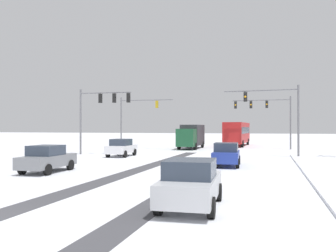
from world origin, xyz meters
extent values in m
cube|color=#424247|center=(3.97, 13.68, 0.00)|extent=(1.07, 30.09, 0.01)
cube|color=#424247|center=(-0.15, 13.68, 0.00)|extent=(1.18, 30.09, 0.01)
cylinder|color=slate|center=(-10.33, 33.35, 3.25)|extent=(0.18, 0.18, 6.50)
cylinder|color=slate|center=(-6.94, 33.44, 6.10)|extent=(6.78, 0.30, 0.12)
cube|color=#B79319|center=(-5.58, 33.48, 5.55)|extent=(0.33, 0.25, 0.90)
sphere|color=black|center=(-5.59, 33.64, 5.85)|extent=(0.20, 0.20, 0.20)
sphere|color=orange|center=(-5.59, 33.64, 5.55)|extent=(0.20, 0.20, 0.20)
sphere|color=black|center=(-5.59, 33.64, 5.25)|extent=(0.20, 0.20, 0.20)
cylinder|color=slate|center=(10.33, 25.35, 3.25)|extent=(0.18, 0.18, 6.50)
cylinder|color=slate|center=(7.01, 25.55, 6.10)|extent=(6.64, 0.52, 0.12)
cube|color=black|center=(5.68, 25.63, 5.55)|extent=(0.33, 0.26, 0.90)
sphere|color=black|center=(5.67, 25.47, 5.85)|extent=(0.20, 0.20, 0.20)
sphere|color=orange|center=(5.67, 25.47, 5.55)|extent=(0.20, 0.20, 0.20)
sphere|color=black|center=(5.67, 25.47, 5.25)|extent=(0.20, 0.20, 0.20)
cylinder|color=slate|center=(10.33, 37.35, 3.25)|extent=(0.18, 0.18, 6.50)
cylinder|color=slate|center=(6.83, 37.43, 6.10)|extent=(7.00, 0.28, 0.12)
cube|color=black|center=(7.53, 37.42, 5.55)|extent=(0.33, 0.25, 0.90)
sphere|color=black|center=(7.52, 37.26, 5.85)|extent=(0.20, 0.20, 0.20)
sphere|color=orange|center=(7.52, 37.26, 5.55)|extent=(0.20, 0.20, 0.20)
sphere|color=black|center=(7.52, 37.26, 5.25)|extent=(0.20, 0.20, 0.20)
cube|color=black|center=(5.60, 37.46, 5.55)|extent=(0.33, 0.25, 0.90)
sphere|color=black|center=(5.60, 37.30, 5.85)|extent=(0.20, 0.20, 0.20)
sphere|color=orange|center=(5.60, 37.30, 5.55)|extent=(0.20, 0.20, 0.20)
sphere|color=black|center=(5.60, 37.30, 5.25)|extent=(0.20, 0.20, 0.20)
cube|color=black|center=(3.68, 37.51, 5.55)|extent=(0.33, 0.25, 0.90)
sphere|color=black|center=(3.68, 37.35, 5.85)|extent=(0.20, 0.20, 0.20)
sphere|color=orange|center=(3.68, 37.35, 5.55)|extent=(0.20, 0.20, 0.20)
sphere|color=black|center=(3.68, 37.35, 5.25)|extent=(0.20, 0.20, 0.20)
cylinder|color=slate|center=(-10.33, 23.35, 3.25)|extent=(0.18, 0.18, 6.50)
cylinder|color=slate|center=(-7.68, 23.50, 6.10)|extent=(5.31, 0.41, 0.12)
cube|color=black|center=(-8.21, 23.47, 5.55)|extent=(0.33, 0.26, 0.90)
sphere|color=black|center=(-8.21, 23.63, 5.85)|extent=(0.20, 0.20, 0.20)
sphere|color=orange|center=(-8.21, 23.63, 5.55)|extent=(0.20, 0.20, 0.20)
sphere|color=black|center=(-8.21, 23.63, 5.25)|extent=(0.20, 0.20, 0.20)
cube|color=black|center=(-6.75, 23.55, 5.55)|extent=(0.33, 0.26, 0.90)
sphere|color=black|center=(-6.76, 23.71, 5.85)|extent=(0.20, 0.20, 0.20)
sphere|color=orange|center=(-6.76, 23.71, 5.55)|extent=(0.20, 0.20, 0.20)
sphere|color=black|center=(-6.76, 23.71, 5.25)|extent=(0.20, 0.20, 0.20)
cube|color=black|center=(-5.29, 23.63, 5.55)|extent=(0.33, 0.26, 0.90)
sphere|color=black|center=(-5.30, 23.79, 5.85)|extent=(0.20, 0.20, 0.20)
sphere|color=orange|center=(-5.30, 23.79, 5.55)|extent=(0.20, 0.20, 0.20)
sphere|color=black|center=(-5.30, 23.79, 5.25)|extent=(0.20, 0.20, 0.20)
cube|color=silver|center=(-5.35, 22.14, 0.67)|extent=(1.85, 4.16, 0.70)
cube|color=#2D3847|center=(-5.35, 22.00, 1.32)|extent=(1.63, 1.96, 0.60)
cylinder|color=black|center=(-6.21, 23.39, 0.32)|extent=(0.24, 0.65, 0.64)
cylinder|color=black|center=(-4.59, 23.44, 0.32)|extent=(0.24, 0.65, 0.64)
cylinder|color=black|center=(-6.11, 20.84, 0.32)|extent=(0.24, 0.65, 0.64)
cylinder|color=black|center=(-4.50, 20.90, 0.32)|extent=(0.24, 0.65, 0.64)
cube|color=#233899|center=(4.95, 16.64, 0.67)|extent=(1.92, 4.19, 0.70)
cube|color=#2D3847|center=(4.96, 16.49, 1.32)|extent=(1.66, 1.98, 0.60)
cylinder|color=black|center=(4.08, 17.87, 0.32)|extent=(0.25, 0.65, 0.64)
cylinder|color=black|center=(5.69, 17.96, 0.32)|extent=(0.25, 0.65, 0.64)
cylinder|color=black|center=(4.22, 15.33, 0.32)|extent=(0.25, 0.65, 0.64)
cylinder|color=black|center=(5.83, 15.42, 0.32)|extent=(0.25, 0.65, 0.64)
cube|color=slate|center=(-4.97, 10.28, 0.67)|extent=(1.90, 4.18, 0.70)
cube|color=#2D3847|center=(-4.96, 10.13, 1.32)|extent=(1.65, 1.97, 0.60)
cylinder|color=black|center=(-5.84, 11.51, 0.32)|extent=(0.25, 0.65, 0.64)
cylinder|color=black|center=(-4.23, 11.59, 0.32)|extent=(0.25, 0.65, 0.64)
cylinder|color=black|center=(-5.71, 8.97, 0.32)|extent=(0.25, 0.65, 0.64)
cylinder|color=black|center=(-4.10, 9.05, 0.32)|extent=(0.25, 0.65, 0.64)
cube|color=#B7BABF|center=(5.30, 3.60, 0.67)|extent=(1.93, 4.19, 0.70)
cube|color=#2D3847|center=(5.31, 3.45, 1.32)|extent=(1.66, 1.98, 0.60)
cylinder|color=black|center=(4.42, 4.83, 0.32)|extent=(0.26, 0.65, 0.64)
cylinder|color=black|center=(6.04, 4.92, 0.32)|extent=(0.26, 0.65, 0.64)
cylinder|color=black|center=(4.57, 2.29, 0.32)|extent=(0.26, 0.65, 0.64)
cylinder|color=black|center=(6.18, 2.38, 0.32)|extent=(0.26, 0.65, 0.64)
cube|color=#B21E1E|center=(3.32, 43.96, 1.93)|extent=(2.96, 11.10, 2.90)
cube|color=#283342|center=(3.32, 43.96, 2.28)|extent=(2.96, 10.22, 0.90)
cylinder|color=black|center=(4.34, 40.06, 0.48)|extent=(0.34, 0.97, 0.96)
cylinder|color=black|center=(1.97, 40.16, 0.48)|extent=(0.34, 0.97, 0.96)
cylinder|color=black|center=(4.64, 47.21, 0.48)|extent=(0.34, 0.97, 0.96)
cylinder|color=black|center=(2.27, 47.31, 0.48)|extent=(0.34, 0.97, 0.96)
cube|color=#194C2D|center=(-1.65, 32.71, 1.47)|extent=(2.12, 2.22, 2.10)
cube|color=#333338|center=(-1.68, 36.41, 1.72)|extent=(2.24, 5.22, 2.60)
cylinder|color=black|center=(-0.64, 33.16, 0.42)|extent=(0.29, 0.84, 0.84)
cylinder|color=black|center=(-2.66, 33.15, 0.42)|extent=(0.29, 0.84, 0.84)
cylinder|color=black|center=(-0.68, 37.85, 0.42)|extent=(0.29, 0.84, 0.84)
cylinder|color=black|center=(-2.70, 37.84, 0.42)|extent=(0.29, 0.84, 0.84)
camera|label=1|loc=(7.83, -7.94, 2.69)|focal=37.55mm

